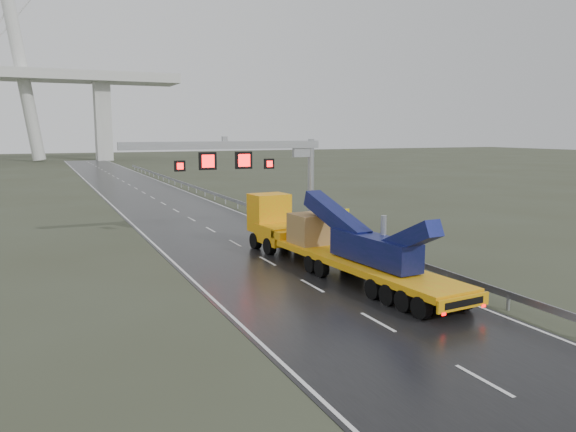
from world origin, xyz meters
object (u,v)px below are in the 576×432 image
sign_gantry (253,161)px  exit_sign_pair (340,218)px  striped_barrier (314,231)px  heavy_haul_truck (322,238)px

sign_gantry → exit_sign_pair: size_ratio=6.31×
sign_gantry → exit_sign_pair: bearing=-39.5°
exit_sign_pair → striped_barrier: bearing=121.9°
heavy_haul_truck → sign_gantry: bearing=86.6°
sign_gantry → heavy_haul_truck: (0.23, -10.55, -3.92)m
sign_gantry → striped_barrier: 6.84m
exit_sign_pair → striped_barrier: 2.51m
heavy_haul_truck → exit_sign_pair: bearing=48.1°
sign_gantry → exit_sign_pair: (5.08, -4.18, -3.96)m
exit_sign_pair → striped_barrier: (-1.14, 1.92, -1.15)m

